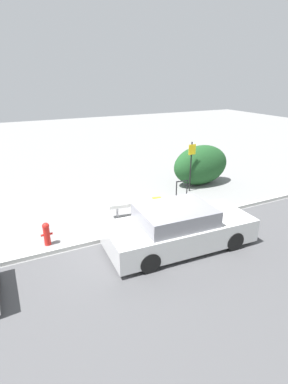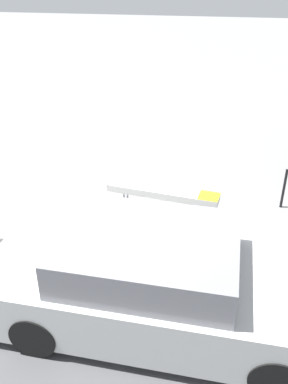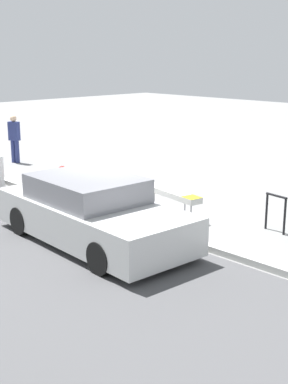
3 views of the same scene
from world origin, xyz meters
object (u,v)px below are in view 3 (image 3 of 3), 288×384
(bench, at_px, (169,193))
(pedestrian, at_px, (14,137))
(parked_car_near, at_px, (91,212))
(bike_rack, at_px, (276,209))
(fire_hydrant, at_px, (63,179))

(bench, height_order, pedestrian, pedestrian)
(bench, bearing_deg, parked_car_near, -75.12)
(bench, xyz_separation_m, pedestrian, (-8.10, 0.66, 0.37))
(pedestrian, bearing_deg, bench, -24.42)
(bike_rack, distance_m, pedestrian, 10.60)
(bike_rack, distance_m, fire_hydrant, 6.05)
(bike_rack, bearing_deg, bench, -164.43)
(fire_hydrant, bearing_deg, bench, 10.95)
(pedestrian, relative_size, parked_car_near, 0.36)
(fire_hydrant, distance_m, pedestrian, 4.91)
(bike_rack, height_order, parked_car_near, parked_car_near)
(fire_hydrant, bearing_deg, parked_car_near, -27.33)
(parked_car_near, bearing_deg, pedestrian, 161.75)
(parked_car_near, bearing_deg, fire_hydrant, 155.44)
(bike_rack, height_order, fire_hydrant, bike_rack)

